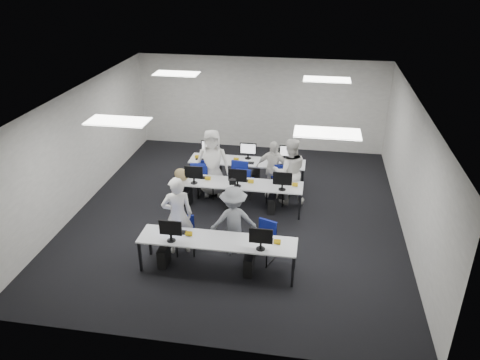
% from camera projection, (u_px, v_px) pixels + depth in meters
% --- Properties ---
extents(room, '(9.00, 9.02, 3.00)m').
position_uv_depth(room, '(237.00, 158.00, 11.17)').
color(room, black).
rests_on(room, ground).
extents(ceiling_panels, '(5.20, 4.60, 0.02)m').
position_uv_depth(ceiling_panels, '(237.00, 97.00, 10.52)').
color(ceiling_panels, white).
rests_on(ceiling_panels, room).
extents(desk_front, '(3.20, 0.70, 0.73)m').
position_uv_depth(desk_front, '(217.00, 242.00, 9.40)').
color(desk_front, silver).
rests_on(desk_front, ground).
extents(desk_mid, '(3.20, 0.70, 0.73)m').
position_uv_depth(desk_mid, '(239.00, 185.00, 11.71)').
color(desk_mid, silver).
rests_on(desk_mid, ground).
extents(desk_back, '(3.20, 0.70, 0.73)m').
position_uv_depth(desk_back, '(247.00, 163.00, 12.95)').
color(desk_back, silver).
rests_on(desk_back, ground).
extents(equipment_front, '(2.51, 0.41, 1.19)m').
position_uv_depth(equipment_front, '(208.00, 255.00, 9.55)').
color(equipment_front, '#0C1FA2').
rests_on(equipment_front, desk_front).
extents(equipment_mid, '(2.91, 0.41, 1.19)m').
position_uv_depth(equipment_mid, '(231.00, 196.00, 11.86)').
color(equipment_mid, white).
rests_on(equipment_mid, desk_mid).
extents(equipment_back, '(2.91, 0.41, 1.19)m').
position_uv_depth(equipment_back, '(254.00, 173.00, 13.08)').
color(equipment_back, white).
rests_on(equipment_back, desk_back).
extents(chair_0, '(0.48, 0.51, 0.81)m').
position_uv_depth(chair_0, '(186.00, 241.00, 10.18)').
color(chair_0, navy).
rests_on(chair_0, ground).
extents(chair_1, '(0.57, 0.59, 0.88)m').
position_uv_depth(chair_1, '(263.00, 248.00, 9.90)').
color(chair_1, navy).
rests_on(chair_1, ground).
extents(chair_2, '(0.46, 0.50, 0.92)m').
position_uv_depth(chair_2, '(208.00, 185.00, 12.56)').
color(chair_2, navy).
rests_on(chair_2, ground).
extents(chair_3, '(0.52, 0.56, 0.97)m').
position_uv_depth(chair_3, '(238.00, 187.00, 12.43)').
color(chair_3, navy).
rests_on(chair_3, ground).
extents(chair_4, '(0.55, 0.59, 0.97)m').
position_uv_depth(chair_4, '(277.00, 191.00, 12.23)').
color(chair_4, navy).
rests_on(chair_4, ground).
extents(chair_5, '(0.56, 0.59, 0.95)m').
position_uv_depth(chair_5, '(200.00, 182.00, 12.70)').
color(chair_5, navy).
rests_on(chair_5, ground).
extents(chair_6, '(0.45, 0.49, 0.86)m').
position_uv_depth(chair_6, '(245.00, 187.00, 12.53)').
color(chair_6, navy).
rests_on(chair_6, ground).
extents(chair_7, '(0.51, 0.53, 0.82)m').
position_uv_depth(chair_7, '(283.00, 187.00, 12.55)').
color(chair_7, navy).
rests_on(chair_7, ground).
extents(handbag, '(0.46, 0.37, 0.32)m').
position_uv_depth(handbag, '(181.00, 175.00, 11.75)').
color(handbag, '#A48954').
rests_on(handbag, desk_mid).
extents(student_0, '(0.77, 0.64, 1.79)m').
position_uv_depth(student_0, '(178.00, 216.00, 9.91)').
color(student_0, silver).
rests_on(student_0, ground).
extents(student_1, '(0.97, 0.82, 1.77)m').
position_uv_depth(student_1, '(290.00, 171.00, 11.94)').
color(student_1, silver).
rests_on(student_1, ground).
extents(student_2, '(0.98, 0.73, 1.82)m').
position_uv_depth(student_2, '(212.00, 163.00, 12.36)').
color(student_2, silver).
rests_on(student_2, ground).
extents(student_3, '(0.97, 0.54, 1.56)m').
position_uv_depth(student_3, '(273.00, 169.00, 12.32)').
color(student_3, silver).
rests_on(student_3, ground).
extents(photographer, '(1.13, 0.84, 1.57)m').
position_uv_depth(photographer, '(234.00, 221.00, 9.94)').
color(photographer, gray).
rests_on(photographer, ground).
extents(dslr_camera, '(0.18, 0.21, 0.10)m').
position_uv_depth(dslr_camera, '(232.00, 182.00, 9.74)').
color(dslr_camera, black).
rests_on(dslr_camera, photographer).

